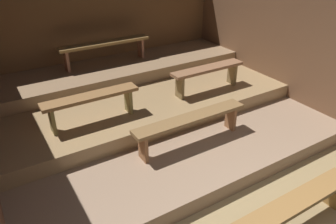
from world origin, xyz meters
The scene contains 11 objects.
ground centered at (0.00, 2.52, -0.04)m, with size 5.65×5.85×0.08m, color #967F55.
wall_back centered at (0.00, 5.08, 1.21)m, with size 5.65×0.06×2.43m, color brown.
wall_right centered at (2.46, 2.52, 1.21)m, with size 0.06×5.85×2.43m, color brown.
platform_lower centered at (0.00, 3.10, 0.11)m, with size 4.85×3.89×0.23m, color #96785F.
platform_middle centered at (0.00, 3.74, 0.34)m, with size 4.85×2.62×0.23m, color #9F7F55.
platform_upper centered at (0.00, 4.45, 0.56)m, with size 4.85×1.20×0.23m, color #927252.
bench_floor_center centered at (-0.05, 0.43, 0.36)m, with size 2.16×0.25×0.43m.
bench_lower_center centered at (0.04, 2.12, 0.57)m, with size 1.73×0.25×0.43m.
bench_middle_left centered at (-1.03, 3.03, 0.79)m, with size 1.37×0.25×0.43m.
bench_middle_right centered at (1.03, 3.03, 0.79)m, with size 1.37×0.25×0.43m.
bench_upper_center centered at (-0.17, 4.62, 1.02)m, with size 1.73×0.25×0.43m.
Camera 1 is at (-2.23, -0.97, 2.82)m, focal length 34.30 mm.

